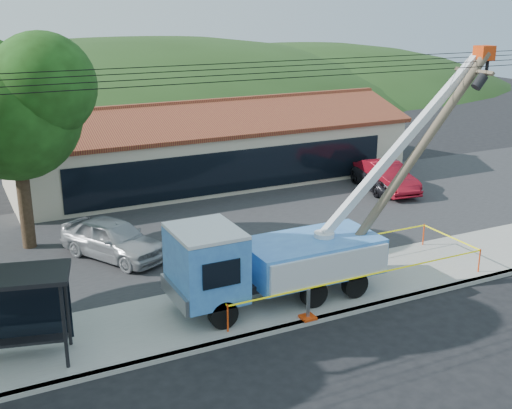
{
  "coord_description": "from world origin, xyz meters",
  "views": [
    {
      "loc": [
        -9.65,
        -13.79,
        9.98
      ],
      "look_at": [
        -0.33,
        5.0,
        3.3
      ],
      "focal_mm": 45.0,
      "sensor_mm": 36.0,
      "label": 1
    }
  ],
  "objects_px": {
    "leaning_pole": "(412,160)",
    "car_silver": "(115,260)",
    "bus_shelter": "(20,295)",
    "car_dark": "(381,191)",
    "car_red": "(385,192)",
    "utility_truck": "(273,256)"
  },
  "relations": [
    {
      "from": "utility_truck",
      "to": "car_red",
      "type": "xyz_separation_m",
      "value": [
        11.8,
        9.21,
        -1.74
      ]
    },
    {
      "from": "car_red",
      "to": "utility_truck",
      "type": "bearing_deg",
      "value": -134.52
    },
    {
      "from": "car_red",
      "to": "car_dark",
      "type": "relative_size",
      "value": 1.06
    },
    {
      "from": "bus_shelter",
      "to": "car_dark",
      "type": "bearing_deg",
      "value": 40.08
    },
    {
      "from": "utility_truck",
      "to": "car_silver",
      "type": "bearing_deg",
      "value": 121.81
    },
    {
      "from": "car_dark",
      "to": "car_silver",
      "type": "bearing_deg",
      "value": -157.42
    },
    {
      "from": "leaning_pole",
      "to": "bus_shelter",
      "type": "bearing_deg",
      "value": 179.28
    },
    {
      "from": "bus_shelter",
      "to": "car_dark",
      "type": "xyz_separation_m",
      "value": [
        19.85,
        9.61,
        -2.13
      ]
    },
    {
      "from": "car_red",
      "to": "leaning_pole",
      "type": "bearing_deg",
      "value": -116.42
    },
    {
      "from": "car_silver",
      "to": "bus_shelter",
      "type": "bearing_deg",
      "value": -152.45
    },
    {
      "from": "bus_shelter",
      "to": "car_red",
      "type": "relative_size",
      "value": 0.65
    },
    {
      "from": "car_silver",
      "to": "car_red",
      "type": "xyz_separation_m",
      "value": [
        15.71,
        2.91,
        0.0
      ]
    },
    {
      "from": "leaning_pole",
      "to": "bus_shelter",
      "type": "height_order",
      "value": "leaning_pole"
    },
    {
      "from": "leaning_pole",
      "to": "car_silver",
      "type": "bearing_deg",
      "value": 144.47
    },
    {
      "from": "leaning_pole",
      "to": "car_red",
      "type": "bearing_deg",
      "value": 56.07
    },
    {
      "from": "utility_truck",
      "to": "car_silver",
      "type": "distance_m",
      "value": 7.61
    },
    {
      "from": "bus_shelter",
      "to": "car_dark",
      "type": "height_order",
      "value": "bus_shelter"
    },
    {
      "from": "leaning_pole",
      "to": "car_silver",
      "type": "xyz_separation_m",
      "value": [
        -9.29,
        6.63,
        -4.57
      ]
    },
    {
      "from": "bus_shelter",
      "to": "car_red",
      "type": "xyz_separation_m",
      "value": [
        19.91,
        9.37,
        -2.13
      ]
    },
    {
      "from": "utility_truck",
      "to": "car_dark",
      "type": "bearing_deg",
      "value": 38.84
    },
    {
      "from": "bus_shelter",
      "to": "car_silver",
      "type": "relative_size",
      "value": 0.66
    },
    {
      "from": "car_silver",
      "to": "car_red",
      "type": "bearing_deg",
      "value": -18.88
    }
  ]
}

